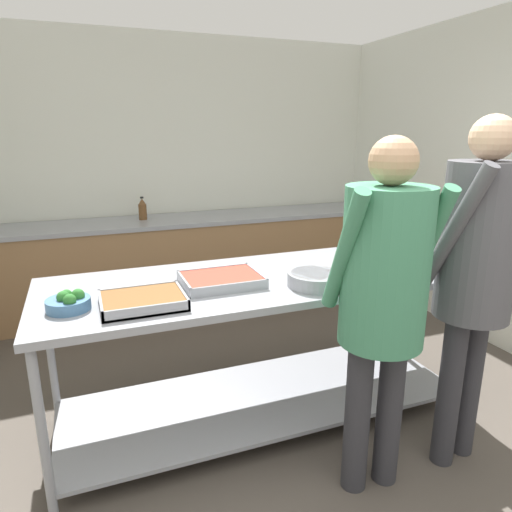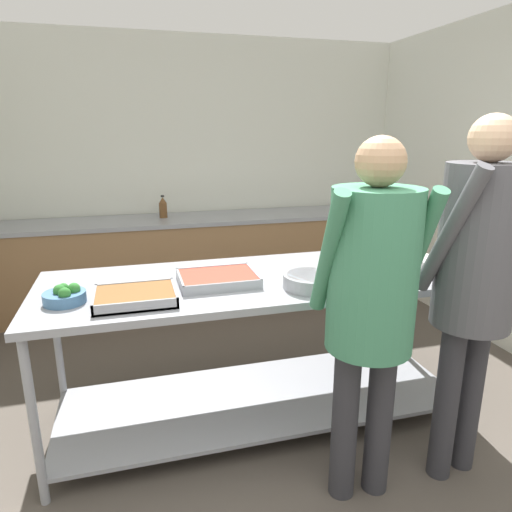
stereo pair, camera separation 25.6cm
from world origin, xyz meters
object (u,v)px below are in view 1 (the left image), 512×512
Objects in this scene: serving_tray_roast at (143,301)px; sauce_pan at (316,278)px; broccoli_bowl at (69,302)px; guest_serving_left at (384,286)px; water_bottle at (143,209)px; plate_stack at (415,258)px; guest_serving_right at (477,260)px; serving_tray_greens at (221,280)px; serving_tray_vegetables at (376,268)px.

sauce_pan reaches higher than serving_tray_roast.
guest_serving_left is (1.33, -0.59, 0.10)m from broccoli_bowl.
broccoli_bowl is 1.46m from guest_serving_left.
water_bottle reaches higher than sauce_pan.
guest_serving_right is at bearing -106.01° from plate_stack.
serving_tray_greens is 0.89m from guest_serving_left.
serving_tray_roast is 1.64m from guest_serving_right.
guest_serving_left is (0.08, -0.48, 0.10)m from sauce_pan.
guest_serving_right is (1.87, -0.59, 0.17)m from broccoli_bowl.
broccoli_bowl is 1.71m from serving_tray_vegetables.
plate_stack is 2.63m from water_bottle.
serving_tray_vegetables is 1.70× the size of plate_stack.
guest_serving_left is at bearing -179.75° from guest_serving_right.
serving_tray_roast is 1.71× the size of plate_stack.
guest_serving_right is (1.54, -0.52, 0.18)m from serving_tray_roast.
serving_tray_greens is 0.94m from serving_tray_vegetables.
broccoli_bowl is 0.48× the size of serving_tray_greens.
water_bottle is at bearing 104.23° from sauce_pan.
sauce_pan is 0.80m from guest_serving_right.
sauce_pan is 0.26× the size of guest_serving_left.
serving_tray_roast is at bearing -97.67° from water_bottle.
plate_stack is at bearing 41.96° from guest_serving_left.
guest_serving_left is at bearing -23.78° from broccoli_bowl.
guest_serving_right reaches higher than serving_tray_greens.
guest_serving_left reaches higher than sauce_pan.
serving_tray_roast and serving_tray_greens have the same top height.
sauce_pan is at bearing -23.52° from serving_tray_greens.
guest_serving_left is 7.75× the size of water_bottle.
broccoli_bowl is at bearing 162.65° from guest_serving_right.
plate_stack is (2.06, 0.07, -0.01)m from broccoli_bowl.
water_bottle is at bearing 74.11° from broccoli_bowl.
broccoli_bowl reaches higher than plate_stack.
guest_serving_left is at bearing -27.37° from serving_tray_roast.
plate_stack is at bearing 73.99° from guest_serving_right.
serving_tray_roast is 1.79× the size of water_bottle.
broccoli_bowl is 0.51× the size of serving_tray_roast.
guest_serving_left is (-0.38, -0.57, 0.12)m from serving_tray_vegetables.
serving_tray_greens is (0.45, 0.16, 0.00)m from serving_tray_roast.
broccoli_bowl is 2.37m from water_bottle.
plate_stack is at bearing 12.39° from sauce_pan.
serving_tray_greens is (0.78, 0.10, -0.01)m from broccoli_bowl.
guest_serving_left is 0.54m from guest_serving_right.
water_bottle is at bearing 122.56° from plate_stack.
serving_tray_greens is at bearing -86.60° from water_bottle.
serving_tray_vegetables is 0.62m from guest_serving_right.
serving_tray_greens and serving_tray_vegetables have the same top height.
serving_tray_vegetables is 0.36m from plate_stack.
sauce_pan is (0.48, -0.21, 0.02)m from serving_tray_greens.
broccoli_bowl is at bearing 168.23° from serving_tray_roast.
guest_serving_right reaches higher than plate_stack.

